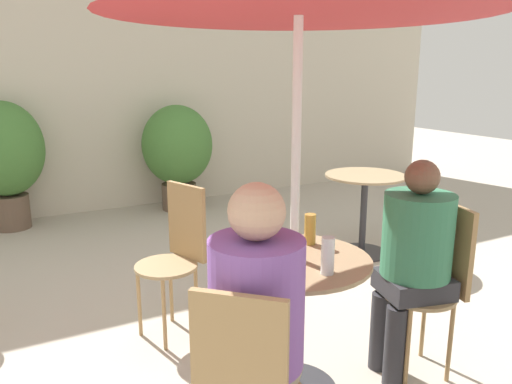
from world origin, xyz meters
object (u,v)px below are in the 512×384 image
at_px(bistro_chair_3, 177,246).
at_px(beer_glass_3, 310,229).
at_px(cafe_table_near, 293,296).
at_px(beer_glass_1, 264,255).
at_px(potted_plant_1, 177,149).
at_px(seated_person_1, 413,251).
at_px(potted_plant_0, 5,154).
at_px(seated_person_0, 258,318).
at_px(beer_glass_0, 264,230).
at_px(cafe_table_far, 364,199).
at_px(bistro_chair_1, 436,274).
at_px(beer_glass_2, 328,256).

distance_m(bistro_chair_3, beer_glass_3, 0.92).
height_order(cafe_table_near, beer_glass_1, beer_glass_1).
distance_m(beer_glass_3, potted_plant_1, 3.56).
relative_size(beer_glass_3, potted_plant_1, 0.13).
bearing_deg(beer_glass_1, cafe_table_near, 22.26).
distance_m(seated_person_1, potted_plant_0, 4.32).
bearing_deg(bistro_chair_3, seated_person_1, 21.94).
relative_size(seated_person_0, beer_glass_3, 7.74).
height_order(beer_glass_0, potted_plant_0, potted_plant_0).
relative_size(bistro_chair_3, beer_glass_1, 5.39).
height_order(cafe_table_near, cafe_table_far, same).
bearing_deg(cafe_table_near, beer_glass_3, 36.93).
height_order(bistro_chair_1, beer_glass_1, bistro_chair_1).
distance_m(cafe_table_far, beer_glass_3, 1.97).
bearing_deg(cafe_table_far, seated_person_1, -122.37).
distance_m(seated_person_0, potted_plant_1, 4.30).
height_order(bistro_chair_1, seated_person_0, seated_person_0).
bearing_deg(beer_glass_0, cafe_table_near, -79.52).
distance_m(cafe_table_near, beer_glass_3, 0.37).
distance_m(beer_glass_3, potted_plant_0, 3.87).
height_order(bistro_chair_1, potted_plant_1, potted_plant_1).
height_order(beer_glass_2, beer_glass_3, beer_glass_2).
relative_size(cafe_table_far, bistro_chair_1, 0.78).
relative_size(bistro_chair_1, beer_glass_1, 5.39).
relative_size(potted_plant_0, potted_plant_1, 1.08).
relative_size(beer_glass_0, beer_glass_2, 1.01).
relative_size(beer_glass_0, beer_glass_1, 1.00).
height_order(beer_glass_0, potted_plant_1, potted_plant_1).
height_order(beer_glass_1, beer_glass_3, beer_glass_1).
distance_m(beer_glass_1, potted_plant_0, 3.97).
bearing_deg(bistro_chair_1, cafe_table_near, -90.00).
distance_m(beer_glass_2, potted_plant_1, 3.95).
bearing_deg(beer_glass_2, beer_glass_3, 67.41).
relative_size(beer_glass_1, beer_glass_2, 1.02).
distance_m(bistro_chair_1, bistro_chair_3, 1.53).
xyz_separation_m(bistro_chair_3, beer_glass_0, (0.26, -0.65, 0.26)).
relative_size(cafe_table_far, seated_person_0, 0.58).
distance_m(cafe_table_far, beer_glass_0, 2.09).
xyz_separation_m(beer_glass_0, beer_glass_1, (-0.17, -0.32, 0.00)).
bearing_deg(beer_glass_3, cafe_table_far, 41.44).
bearing_deg(seated_person_0, bistro_chair_3, -52.86).
bearing_deg(beer_glass_3, cafe_table_near, -143.07).
xyz_separation_m(beer_glass_3, potted_plant_0, (-1.35, 3.62, -0.02)).
bearing_deg(potted_plant_0, beer_glass_2, -73.39).
bearing_deg(beer_glass_2, bistro_chair_1, 2.96).
height_order(cafe_table_far, beer_glass_1, beer_glass_1).
distance_m(cafe_table_near, bistro_chair_1, 0.81).
height_order(cafe_table_far, beer_glass_2, beer_glass_2).
distance_m(bistro_chair_1, beer_glass_0, 0.97).
relative_size(bistro_chair_1, beer_glass_3, 5.81).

